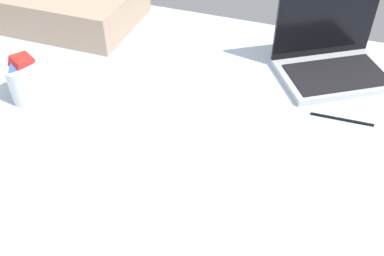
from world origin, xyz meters
TOP-DOWN VIEW (x-y plane):
  - bed_mattress at (0.00, 0.00)cm, footprint 180.00×140.00cm
  - laptop at (39.56, 45.29)cm, footprint 40.18×37.05cm
  - snack_cup at (-41.70, 2.04)cm, footprint 9.04×9.61cm
  - pillow at (-56.65, 48.00)cm, footprint 52.00×36.00cm
  - charger_cable at (45.62, 22.35)cm, footprint 17.01×1.14cm

SIDE VIEW (x-z plane):
  - bed_mattress at x=0.00cm, z-range 0.00..18.00cm
  - charger_cable at x=45.62cm, z-range 18.00..18.60cm
  - laptop at x=39.56cm, z-range 10.91..33.91cm
  - snack_cup at x=-41.70cm, z-range 17.05..31.37cm
  - pillow at x=-56.65cm, z-range 18.00..31.00cm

